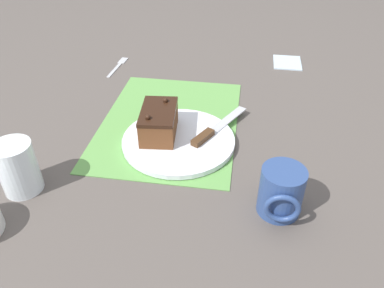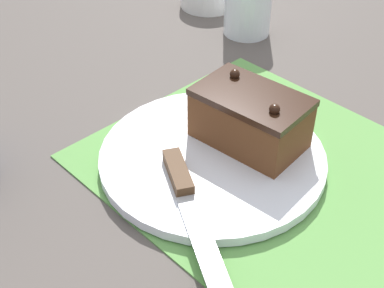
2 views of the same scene
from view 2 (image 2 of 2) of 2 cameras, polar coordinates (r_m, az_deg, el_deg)
ground_plane at (r=0.62m, az=10.54°, el=-4.20°), size 3.00×3.00×0.00m
placemat_woven at (r=0.61m, az=10.56°, el=-4.06°), size 0.46×0.34×0.00m
cake_plate at (r=0.63m, az=2.18°, el=-1.39°), size 0.26×0.26×0.01m
chocolate_cake at (r=0.62m, az=6.22°, el=2.79°), size 0.14×0.09×0.08m
serving_knife at (r=0.56m, az=-0.60°, el=-5.50°), size 0.20×0.12×0.01m
drinking_glass at (r=0.90m, az=6.02°, el=14.89°), size 0.08×0.08×0.11m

